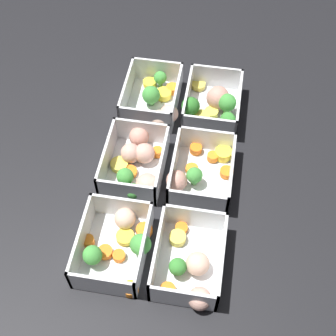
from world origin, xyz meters
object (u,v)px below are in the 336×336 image
Objects in this scene: container_near_left at (156,100)px; container_near_right at (117,244)px; container_near_center at (137,163)px; container_far_left at (213,104)px; container_far_center at (199,172)px; container_far_right at (190,265)px.

container_near_right is at bearing -0.91° from container_near_left.
container_far_left is at bearing 144.05° from container_near_center.
container_near_left is at bearing -87.47° from container_far_left.
container_far_center is at bearing -2.51° from container_far_left.
container_near_left and container_near_center have the same top height.
container_near_center is 1.11× the size of container_far_center.
container_near_left is 0.38m from container_far_right.
container_near_center is 0.22m from container_far_left.
container_near_left is 1.03× the size of container_near_right.
container_near_left is 1.05× the size of container_far_left.
container_near_left is 0.20m from container_far_center.
container_far_center is (0.17, -0.01, -0.00)m from container_far_left.
container_near_center is at bearing -35.95° from container_far_left.
container_far_left is 1.03× the size of container_far_center.
container_near_center is 0.12m from container_far_center.
container_near_right is (0.34, -0.01, -0.00)m from container_near_left.
container_near_left is at bearing 177.74° from container_near_center.
container_near_center is 0.17m from container_near_right.
container_far_left is 0.36m from container_far_right.
container_near_right is at bearing -19.90° from container_far_left.
container_near_center and container_far_left have the same top height.
container_far_left is 0.17m from container_far_center.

